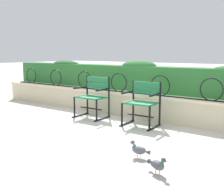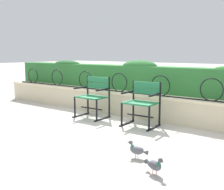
{
  "view_description": "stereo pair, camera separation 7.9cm",
  "coord_description": "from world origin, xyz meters",
  "px_view_note": "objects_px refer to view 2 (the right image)",
  "views": [
    {
      "loc": [
        3.18,
        -4.26,
        1.37
      ],
      "look_at": [
        0.0,
        0.08,
        0.55
      ],
      "focal_mm": 44.87,
      "sensor_mm": 36.0,
      "label": 1
    },
    {
      "loc": [
        3.24,
        -4.22,
        1.37
      ],
      "look_at": [
        0.0,
        0.08,
        0.55
      ],
      "focal_mm": 44.87,
      "sensor_mm": 36.0,
      "label": 2
    }
  ],
  "objects_px": {
    "park_chair_left": "(93,95)",
    "pigeon_far_side": "(137,150)",
    "park_chair_right": "(142,102)",
    "pigeon_near_chairs": "(155,165)"
  },
  "relations": [
    {
      "from": "pigeon_near_chairs",
      "to": "pigeon_far_side",
      "type": "height_order",
      "value": "same"
    },
    {
      "from": "park_chair_left",
      "to": "park_chair_right",
      "type": "height_order",
      "value": "park_chair_left"
    },
    {
      "from": "pigeon_near_chairs",
      "to": "pigeon_far_side",
      "type": "xyz_separation_m",
      "value": [
        -0.42,
        0.3,
        0.0
      ]
    },
    {
      "from": "park_chair_left",
      "to": "park_chair_right",
      "type": "distance_m",
      "value": 1.19
    },
    {
      "from": "park_chair_left",
      "to": "pigeon_far_side",
      "type": "distance_m",
      "value": 2.51
    },
    {
      "from": "park_chair_right",
      "to": "pigeon_near_chairs",
      "type": "xyz_separation_m",
      "value": [
        1.23,
        -1.78,
        -0.35
      ]
    },
    {
      "from": "park_chair_left",
      "to": "park_chair_right",
      "type": "relative_size",
      "value": 1.05
    },
    {
      "from": "pigeon_near_chairs",
      "to": "park_chair_left",
      "type": "bearing_deg",
      "value": 144.1
    },
    {
      "from": "park_chair_right",
      "to": "pigeon_far_side",
      "type": "distance_m",
      "value": 1.72
    },
    {
      "from": "park_chair_left",
      "to": "park_chair_right",
      "type": "bearing_deg",
      "value": 0.94
    }
  ]
}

